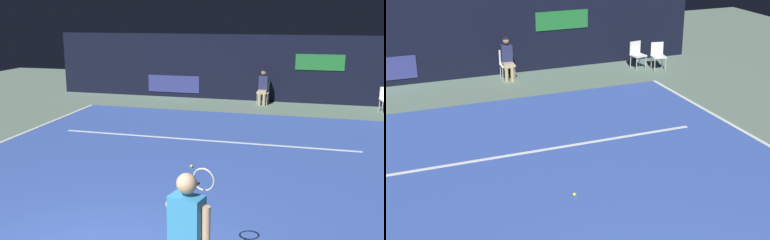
# 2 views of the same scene
# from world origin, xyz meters

# --- Properties ---
(ground_plane) EXTENTS (31.12, 31.12, 0.00)m
(ground_plane) POSITION_xyz_m (0.00, 4.56, 0.00)
(ground_plane) COLOR slate
(court_surface) EXTENTS (10.48, 11.13, 0.01)m
(court_surface) POSITION_xyz_m (0.00, 4.56, 0.01)
(court_surface) COLOR #3856B2
(court_surface) RESTS_ON ground
(line_service) EXTENTS (8.18, 0.10, 0.01)m
(line_service) POSITION_xyz_m (0.00, 6.51, 0.01)
(line_service) COLOR white
(line_service) RESTS_ON court_surface
(back_wall) EXTENTS (15.45, 0.33, 2.60)m
(back_wall) POSITION_xyz_m (-0.00, 12.75, 1.30)
(back_wall) COLOR black
(back_wall) RESTS_ON ground
(tennis_player) EXTENTS (0.51, 1.02, 1.73)m
(tennis_player) POSITION_xyz_m (1.48, -0.46, 0.99)
(tennis_player) COLOR #DBAD89
(tennis_player) RESTS_ON ground
(line_judge_on_chair) EXTENTS (0.46, 0.54, 1.32)m
(line_judge_on_chair) POSITION_xyz_m (1.05, 11.98, 0.69)
(line_judge_on_chair) COLOR white
(line_judge_on_chair) RESTS_ON ground
(tennis_ball) EXTENTS (0.07, 0.07, 0.07)m
(tennis_ball) POSITION_xyz_m (0.25, 4.32, 0.05)
(tennis_ball) COLOR #CCE033
(tennis_ball) RESTS_ON court_surface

